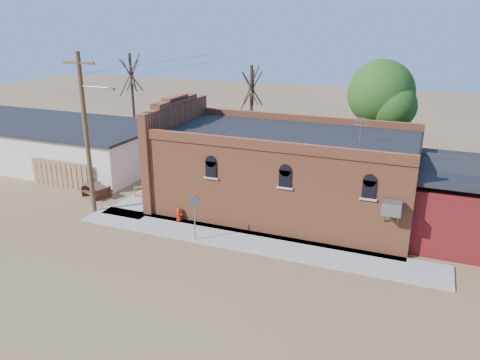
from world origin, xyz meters
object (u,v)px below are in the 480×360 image
at_px(utility_pole, 87,131).
at_px(picnic_table, 96,189).
at_px(brick_bar, 280,172).
at_px(stop_sign, 194,206).
at_px(fire_hydrant, 179,214).
at_px(trash_barrel, 156,199).

xyz_separation_m(utility_pole, picnic_table, (-1.49, 2.00, -4.29)).
bearing_deg(picnic_table, brick_bar, 34.33).
bearing_deg(stop_sign, utility_pole, 149.89).
bearing_deg(brick_bar, utility_pole, -156.31).
xyz_separation_m(utility_pole, fire_hydrant, (5.22, 0.60, -4.33)).
height_order(brick_bar, picnic_table, brick_bar).
relative_size(brick_bar, utility_pole, 1.82).
relative_size(utility_pole, fire_hydrant, 12.25).
xyz_separation_m(fire_hydrant, trash_barrel, (-2.37, 1.49, 0.01)).
bearing_deg(brick_bar, trash_barrel, -162.34).
bearing_deg(utility_pole, stop_sign, -9.53).
bearing_deg(utility_pole, trash_barrel, 36.22).
bearing_deg(brick_bar, stop_sign, -115.69).
bearing_deg(brick_bar, picnic_table, -168.50).
height_order(utility_pole, fire_hydrant, utility_pole).
relative_size(fire_hydrant, trash_barrel, 1.00).
relative_size(brick_bar, trash_barrel, 22.30).
distance_m(brick_bar, picnic_table, 11.66).
height_order(stop_sign, picnic_table, stop_sign).
distance_m(brick_bar, stop_sign, 6.11).
relative_size(fire_hydrant, stop_sign, 0.31).
relative_size(trash_barrel, picnic_table, 0.34).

